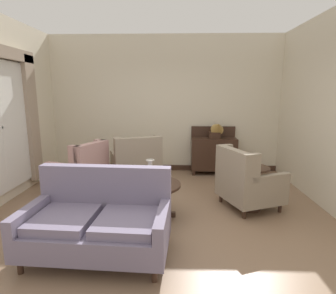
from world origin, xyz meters
TOP-DOWN VIEW (x-y plane):
  - ground at (0.00, 0.00)m, footprint 7.78×7.78m
  - wall_back at (0.00, 2.78)m, footprint 5.41×0.08m
  - wall_left at (-2.62, 0.83)m, footprint 0.08×3.89m
  - wall_right at (2.62, 0.83)m, footprint 0.08×3.89m
  - baseboard_back at (0.00, 2.72)m, footprint 5.25×0.03m
  - window_with_curtains at (-2.53, 0.70)m, footprint 0.12×2.08m
  - coffee_table at (-0.11, 0.19)m, footprint 0.87×0.87m
  - porcelain_vase at (-0.12, 0.18)m, footprint 0.15×0.15m
  - settee at (-0.61, -0.77)m, footprint 1.62×0.97m
  - armchair_far_left at (1.35, 0.58)m, footprint 1.05×1.06m
  - armchair_foreground_right at (-0.52, 1.52)m, footprint 1.10×1.10m
  - armchair_back_corner at (-1.41, 1.04)m, footprint 1.04×1.00m
  - side_table at (1.42, 0.53)m, footprint 0.54×0.54m
  - sideboard at (1.09, 2.48)m, footprint 0.99×0.42m
  - gramophone at (1.14, 2.40)m, footprint 0.32×0.39m

SIDE VIEW (x-z plane):
  - ground at x=0.00m, z-range 0.00..0.00m
  - baseboard_back at x=0.00m, z-range 0.00..0.12m
  - settee at x=-0.61m, z-range -0.09..0.87m
  - side_table at x=1.42m, z-range 0.07..0.76m
  - armchair_far_left at x=1.35m, z-range -0.07..0.90m
  - coffee_table at x=-0.11m, z-range 0.16..0.68m
  - armchair_back_corner at x=-1.41m, z-range -0.06..0.91m
  - armchair_foreground_right at x=-0.52m, z-range -0.08..0.94m
  - sideboard at x=1.09m, z-range -0.06..0.99m
  - porcelain_vase at x=-0.12m, z-range 0.50..0.86m
  - gramophone at x=1.14m, z-range 0.79..1.25m
  - window_with_curtains at x=-2.53m, z-range 0.21..2.62m
  - wall_back at x=0.00m, z-range 0.00..3.07m
  - wall_left at x=-2.62m, z-range 0.00..3.07m
  - wall_right at x=2.62m, z-range 0.00..3.07m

